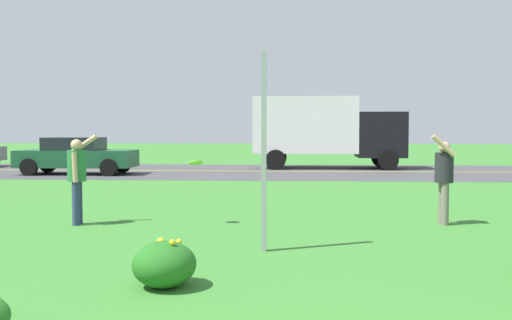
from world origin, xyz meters
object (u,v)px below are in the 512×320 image
(sign_post_near_path, at_px, (264,152))
(frisbee_lime, at_px, (196,163))
(person_thrower_green_shirt, at_px, (77,174))
(person_catcher_dark_shirt, at_px, (444,175))
(box_truck_black, at_px, (325,128))
(car_dark_green_center_left, at_px, (76,155))

(sign_post_near_path, height_order, frisbee_lime, sign_post_near_path)
(person_thrower_green_shirt, bearing_deg, person_catcher_dark_shirt, 3.98)
(person_thrower_green_shirt, distance_m, frisbee_lime, 2.21)
(frisbee_lime, distance_m, box_truck_black, 16.73)
(sign_post_near_path, distance_m, person_catcher_dark_shirt, 4.21)
(person_catcher_dark_shirt, bearing_deg, car_dark_green_center_left, 133.74)
(frisbee_lime, xyz_separation_m, car_dark_green_center_left, (-6.76, 12.18, -0.41))
(car_dark_green_center_left, bearing_deg, sign_post_near_path, -60.74)
(person_thrower_green_shirt, xyz_separation_m, box_truck_black, (5.34, 16.58, 0.85))
(sign_post_near_path, height_order, car_dark_green_center_left, sign_post_near_path)
(sign_post_near_path, relative_size, car_dark_green_center_left, 0.64)
(person_catcher_dark_shirt, xyz_separation_m, box_truck_black, (-1.45, 16.11, 0.88))
(box_truck_black, bearing_deg, sign_post_near_path, -95.32)
(person_catcher_dark_shirt, height_order, car_dark_green_center_left, person_catcher_dark_shirt)
(box_truck_black, bearing_deg, car_dark_green_center_left, -156.85)
(sign_post_near_path, relative_size, person_catcher_dark_shirt, 1.72)
(sign_post_near_path, xyz_separation_m, person_catcher_dark_shirt, (3.20, 2.68, -0.52))
(frisbee_lime, relative_size, box_truck_black, 0.04)
(frisbee_lime, distance_m, car_dark_green_center_left, 13.94)
(person_thrower_green_shirt, distance_m, box_truck_black, 17.44)
(sign_post_near_path, distance_m, box_truck_black, 18.87)
(car_dark_green_center_left, relative_size, box_truck_black, 0.67)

